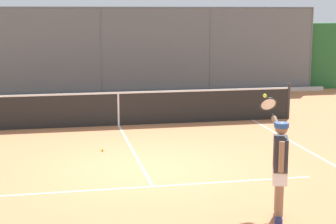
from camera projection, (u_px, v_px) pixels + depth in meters
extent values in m
plane|color=#C67A4C|center=(143.00, 168.00, 11.43)|extent=(60.00, 60.00, 0.00)
cube|color=white|center=(153.00, 186.00, 10.25)|extent=(6.24, 0.05, 0.01)
cube|color=white|center=(132.00, 149.00, 12.98)|extent=(0.05, 5.67, 0.01)
cylinder|color=#565B60|center=(311.00, 49.00, 22.48)|extent=(0.07, 0.07, 3.36)
cylinder|color=#565B60|center=(210.00, 50.00, 21.66)|extent=(0.07, 0.07, 3.36)
cylinder|color=#565B60|center=(101.00, 52.00, 20.83)|extent=(0.07, 0.07, 3.36)
cylinder|color=#565B60|center=(100.00, 8.00, 20.53)|extent=(17.01, 0.05, 0.05)
cube|color=#565B60|center=(101.00, 52.00, 20.83)|extent=(17.01, 0.02, 3.36)
cube|color=#235B2D|center=(100.00, 59.00, 21.52)|extent=(20.01, 0.90, 2.71)
cube|color=silver|center=(103.00, 95.00, 20.95)|extent=(18.01, 0.18, 0.15)
cylinder|color=#2D2D2D|center=(288.00, 101.00, 16.62)|extent=(0.09, 0.09, 1.07)
cube|color=black|center=(118.00, 110.00, 15.63)|extent=(10.18, 0.02, 0.91)
cube|color=white|center=(118.00, 93.00, 15.55)|extent=(10.18, 0.04, 0.05)
cube|color=white|center=(118.00, 110.00, 15.63)|extent=(0.05, 0.04, 0.91)
cube|color=navy|center=(278.00, 218.00, 8.55)|extent=(0.19, 0.28, 0.09)
cylinder|color=#8C664C|center=(279.00, 194.00, 8.48)|extent=(0.13, 0.13, 0.71)
cube|color=navy|center=(278.00, 213.00, 8.79)|extent=(0.19, 0.28, 0.09)
cylinder|color=#8C664C|center=(279.00, 189.00, 8.71)|extent=(0.13, 0.13, 0.71)
cube|color=white|center=(280.00, 175.00, 8.55)|extent=(0.33, 0.42, 0.26)
cube|color=#2D2D33|center=(281.00, 154.00, 8.49)|extent=(0.35, 0.48, 0.51)
cylinder|color=#8C664C|center=(281.00, 157.00, 8.22)|extent=(0.08, 0.08, 0.47)
cylinder|color=#8C664C|center=(277.00, 125.00, 8.83)|extent=(0.09, 0.35, 0.27)
sphere|color=#8C664C|center=(281.00, 129.00, 8.42)|extent=(0.20, 0.20, 0.20)
cylinder|color=#284C93|center=(282.00, 125.00, 8.41)|extent=(0.29, 0.29, 0.07)
cube|color=#284C93|center=(281.00, 126.00, 8.52)|extent=(0.22, 0.22, 0.02)
cylinder|color=black|center=(272.00, 114.00, 9.03)|extent=(0.04, 0.17, 0.13)
torus|color=black|center=(268.00, 104.00, 9.19)|extent=(0.30, 0.19, 0.26)
cylinder|color=silver|center=(268.00, 104.00, 9.19)|extent=(0.25, 0.14, 0.21)
sphere|color=#CCDB33|center=(265.00, 96.00, 9.34)|extent=(0.07, 0.07, 0.07)
sphere|color=#C1D138|center=(277.00, 155.00, 12.33)|extent=(0.07, 0.07, 0.07)
sphere|color=#C1D138|center=(103.00, 150.00, 12.83)|extent=(0.07, 0.07, 0.07)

